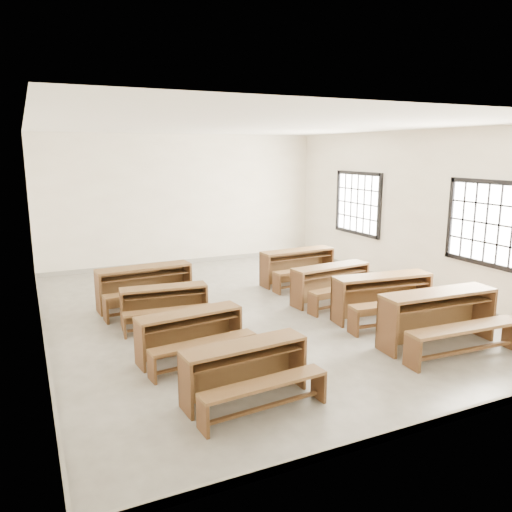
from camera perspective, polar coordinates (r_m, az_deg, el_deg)
name	(u,v)px	position (r m, az deg, el deg)	size (l,w,h in m)	color
room	(261,190)	(8.56, 0.55, 7.56)	(8.50, 8.50, 3.20)	gray
desk_set_0	(246,368)	(5.78, -1.10, -12.66)	(1.53, 0.88, 0.66)	brown
desk_set_1	(191,332)	(6.92, -7.43, -8.58)	(1.53, 0.91, 0.65)	brown
desk_set_2	(165,303)	(8.31, -10.40, -5.26)	(1.46, 0.86, 0.63)	brown
desk_set_3	(145,284)	(9.22, -12.52, -3.14)	(1.74, 0.98, 0.76)	brown
desk_set_4	(440,315)	(7.72, 20.31, -6.35)	(1.85, 1.03, 0.81)	brown
desk_set_5	(384,294)	(8.63, 14.38, -4.25)	(1.79, 1.06, 0.76)	brown
desk_set_6	(332,281)	(9.41, 8.68, -2.88)	(1.65, 0.97, 0.71)	brown
desk_set_7	(299,264)	(10.67, 4.88, -0.94)	(1.67, 0.92, 0.73)	brown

